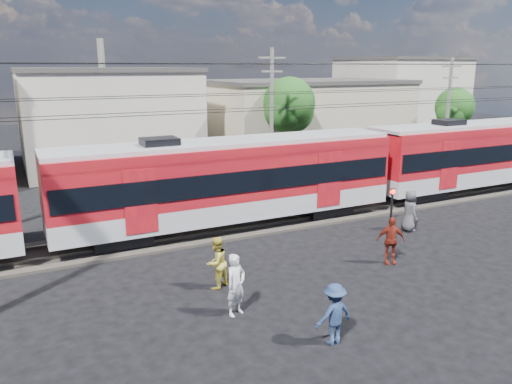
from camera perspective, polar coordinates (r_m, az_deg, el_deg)
ground at (r=17.00m, az=7.87°, el=-11.78°), size 120.00×120.00×0.00m
track_bed at (r=23.51m, az=-3.14°, el=-4.04°), size 70.00×3.40×0.12m
rail_near at (r=22.82m, az=-2.39°, el=-4.28°), size 70.00×0.12×0.12m
rail_far at (r=24.13m, az=-3.85°, el=-3.27°), size 70.00×0.12×0.12m
commuter_train at (r=23.00m, az=-2.55°, el=1.61°), size 50.30×3.08×4.17m
catenary at (r=20.66m, az=-26.09°, el=6.45°), size 70.00×9.30×7.52m
building_midwest at (r=40.29m, az=-16.82°, el=8.25°), size 12.24×12.24×7.30m
building_mideast at (r=43.26m, az=5.54°, el=8.49°), size 16.32×10.20×6.30m
building_east at (r=54.83m, az=16.01°, el=10.26°), size 10.20×10.20×8.30m
utility_pole_mid at (r=31.38m, az=1.80°, el=8.93°), size 1.80×0.24×8.50m
utility_pole_east at (r=39.27m, az=21.07°, el=8.69°), size 1.80×0.24×8.00m
tree_near at (r=35.61m, az=4.00°, el=9.74°), size 3.82×3.64×6.72m
tree_far at (r=44.45m, az=21.81°, el=8.79°), size 3.36×3.12×5.76m
pedestrian_a at (r=15.38m, az=-2.31°, el=-10.54°), size 0.83×0.69×1.95m
pedestrian_b at (r=17.19m, az=-4.54°, el=-8.05°), size 1.10×1.02×1.83m
pedestrian_c at (r=14.09m, az=8.90°, el=-13.61°), size 1.17×0.71×1.75m
pedestrian_d at (r=19.84m, az=15.12°, el=-5.36°), size 1.18×0.88×1.87m
pedestrian_e at (r=23.96m, az=17.14°, el=-2.07°), size 0.77×1.03×1.92m
car_silver at (r=38.55m, az=21.06°, el=3.28°), size 4.34×1.80×1.47m
car_white at (r=42.69m, az=25.50°, el=3.71°), size 4.15×1.94×1.32m
crossing_signal at (r=24.79m, az=15.30°, el=-0.81°), size 0.25×0.25×1.74m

